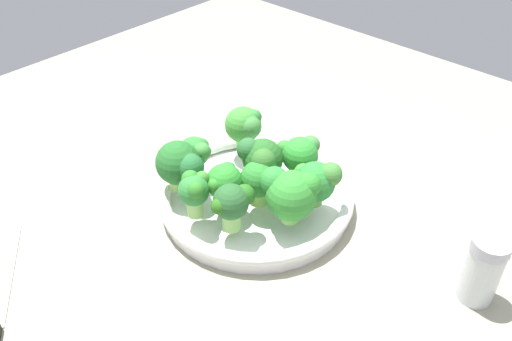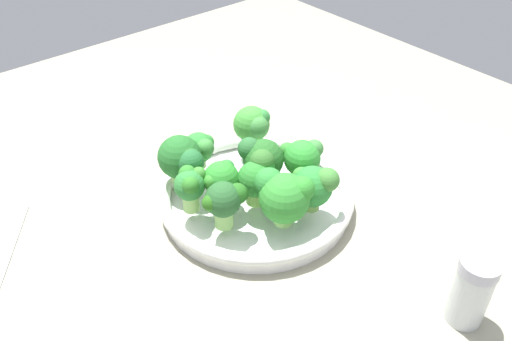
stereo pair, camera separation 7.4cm
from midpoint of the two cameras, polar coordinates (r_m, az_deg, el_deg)
ground_plane at (r=76.25cm, az=0.89°, el=-5.88°), size 130.00×130.00×2.50cm
bowl at (r=76.59cm, az=2.76°, el=-2.82°), size 27.36×27.36×3.18cm
broccoli_floret_0 at (r=67.16cm, az=-0.19°, el=-3.32°), size 4.56×5.94×6.55cm
broccoli_floret_1 at (r=70.80cm, az=-0.70°, el=-1.09°), size 4.80×5.07×6.34cm
broccoli_floret_2 at (r=69.72cm, az=-3.92°, el=-1.66°), size 4.59×4.57×6.21cm
broccoli_floret_3 at (r=73.99cm, az=-4.95°, el=1.09°), size 7.34×6.06×7.23cm
broccoli_floret_4 at (r=71.03cm, az=3.18°, el=-1.01°), size 5.06×5.37×6.47cm
broccoli_floret_5 at (r=67.80cm, az=6.06°, el=-2.78°), size 7.57×6.46×7.29cm
broccoli_floret_6 at (r=73.26cm, az=3.45°, el=1.07°), size 6.51×6.08×7.27cm
broccoli_floret_7 at (r=70.93cm, az=8.99°, el=-1.67°), size 6.45×5.44×6.59cm
broccoli_floret_8 at (r=75.24cm, az=7.67°, el=1.22°), size 5.75×5.73×6.45cm
broccoli_floret_9 at (r=81.15cm, az=2.30°, el=4.69°), size 6.11×5.47×6.80cm
broccoli_floret_10 at (r=77.44cm, az=-3.15°, el=2.28°), size 5.29×4.68×5.58cm
pepper_shaker at (r=66.33cm, az=24.68°, el=-11.49°), size 4.36×4.36×9.07cm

